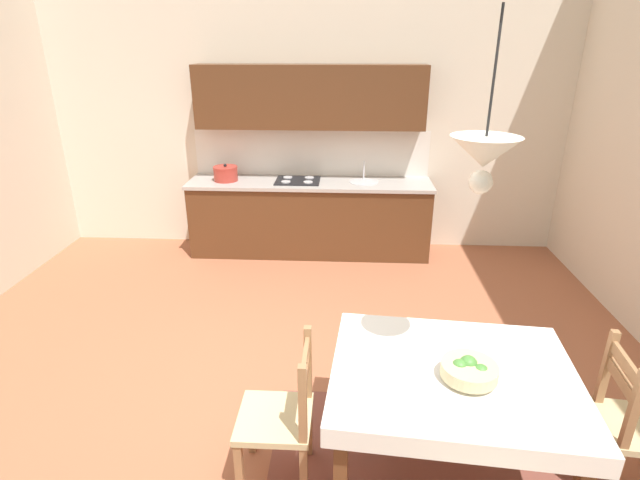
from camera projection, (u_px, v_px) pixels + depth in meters
The scene contains 8 objects.
ground_plane at pixel (276, 404), 3.61m from camera, with size 6.72×6.70×0.10m, color #A86042.
wall_back at pixel (307, 83), 5.72m from camera, with size 6.72×0.12×3.98m, color silver.
kitchen_cabinetry at pixel (309, 184), 5.84m from camera, with size 2.87×0.63×2.20m.
dining_table at pixel (452, 388), 2.73m from camera, with size 1.42×1.17×0.75m.
dining_chair_tv_side at pixel (282, 417), 2.79m from camera, with size 0.42×0.42×0.93m.
dining_chair_window_side at pixel (636, 426), 2.73m from camera, with size 0.46×0.46×0.93m.
fruit_bowl at pixel (469, 370), 2.60m from camera, with size 0.30×0.30×0.12m.
pendant_lamp at pixel (484, 154), 2.21m from camera, with size 0.32×0.32×0.80m.
Camera 1 is at (0.48, -2.87, 2.43)m, focal length 27.50 mm.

